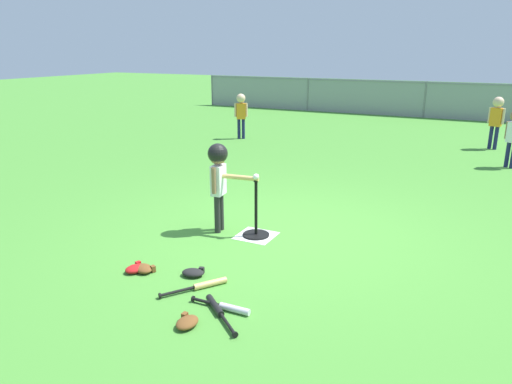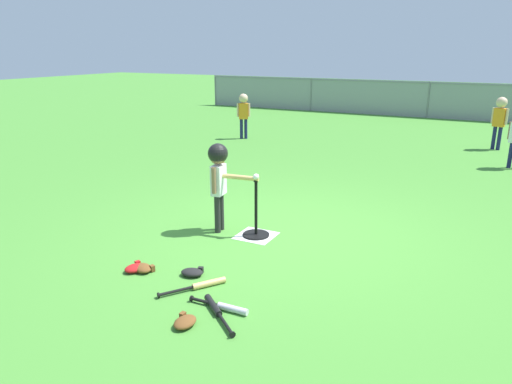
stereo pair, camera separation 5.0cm
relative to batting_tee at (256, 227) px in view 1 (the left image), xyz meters
name	(u,v)px [view 1 (the left image)]	position (x,y,z in m)	size (l,w,h in m)	color
ground_plane	(286,234)	(0.31, 0.20, -0.11)	(60.00, 60.00, 0.00)	#478C33
home_plate	(256,235)	(0.00, 0.00, -0.11)	(0.44, 0.44, 0.01)	white
batting_tee	(256,227)	(0.00, 0.00, 0.00)	(0.32, 0.32, 0.70)	black
baseball_on_tee	(256,177)	(0.00, 0.00, 0.62)	(0.07, 0.07, 0.07)	white
batter_child	(219,170)	(-0.47, -0.06, 0.67)	(0.63, 0.31, 1.09)	#262626
fielder_near_right	(496,116)	(2.42, 6.94, 0.63)	(0.33, 0.23, 1.15)	#191E4C
fielder_deep_right	(241,110)	(-3.20, 5.57, 0.60)	(0.29, 0.22, 1.10)	#191E4C
spare_bat_silver	(228,307)	(0.55, -1.63, -0.08)	(0.56, 0.07, 0.06)	silver
spare_bat_wood	(203,285)	(0.14, -1.38, -0.08)	(0.43, 0.57, 0.06)	#DBB266
spare_bat_black	(217,309)	(0.48, -1.70, -0.08)	(0.53, 0.45, 0.06)	black
glove_by_plate	(193,273)	(-0.09, -1.22, -0.08)	(0.25, 0.22, 0.07)	black
glove_near_bats	(187,322)	(0.37, -1.98, -0.08)	(0.17, 0.22, 0.07)	brown
glove_tossed_aside	(144,268)	(-0.58, -1.36, -0.08)	(0.27, 0.24, 0.07)	brown
glove_outfield_drop	(136,268)	(-0.66, -1.40, -0.08)	(0.23, 0.26, 0.07)	#B21919
outfield_fence	(425,98)	(0.31, 11.53, 0.50)	(16.06, 0.06, 1.15)	slate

